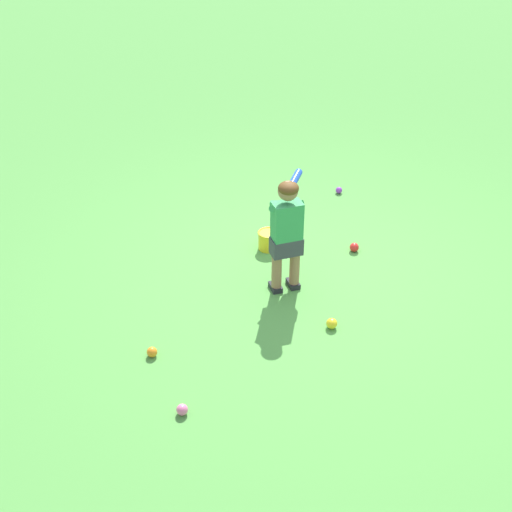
{
  "coord_description": "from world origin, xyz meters",
  "views": [
    {
      "loc": [
        -4.28,
        2.92,
        3.53
      ],
      "look_at": [
        -0.17,
        0.65,
        0.45
      ],
      "focal_mm": 46.53,
      "sensor_mm": 36.0,
      "label": 1
    }
  ],
  "objects": [
    {
      "name": "ground_plane",
      "position": [
        0.0,
        0.0,
        0.0
      ],
      "size": [
        40.0,
        40.0,
        0.0
      ],
      "primitive_type": "plane",
      "color": "#519942"
    },
    {
      "name": "child_batter",
      "position": [
        -0.14,
        0.34,
        0.65
      ],
      "size": [
        0.61,
        0.59,
        1.08
      ],
      "color": "#232328",
      "rests_on": "ground"
    },
    {
      "name": "play_ball_near_batter",
      "position": [
        -1.11,
        1.77,
        0.04
      ],
      "size": [
        0.08,
        0.08,
        0.08
      ],
      "primitive_type": "sphere",
      "color": "pink",
      "rests_on": "ground"
    },
    {
      "name": "play_ball_far_right",
      "position": [
        -0.43,
        1.73,
        0.04
      ],
      "size": [
        0.08,
        0.08,
        0.08
      ],
      "primitive_type": "sphere",
      "color": "orange",
      "rests_on": "ground"
    },
    {
      "name": "play_ball_center_lawn",
      "position": [
        -0.83,
        0.3,
        0.05
      ],
      "size": [
        0.09,
        0.09,
        0.09
      ],
      "primitive_type": "sphere",
      "color": "yellow",
      "rests_on": "ground"
    },
    {
      "name": "play_ball_far_left",
      "position": [
        0.04,
        -0.56,
        0.05
      ],
      "size": [
        0.09,
        0.09,
        0.09
      ],
      "primitive_type": "sphere",
      "color": "red",
      "rests_on": "ground"
    },
    {
      "name": "play_ball_midfield",
      "position": [
        1.12,
        -1.13,
        0.04
      ],
      "size": [
        0.08,
        0.08,
        0.08
      ],
      "primitive_type": "sphere",
      "color": "purple",
      "rests_on": "ground"
    },
    {
      "name": "toy_bucket",
      "position": [
        0.5,
        0.14,
        0.1
      ],
      "size": [
        0.22,
        0.22,
        0.19
      ],
      "color": "yellow",
      "rests_on": "ground"
    }
  ]
}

